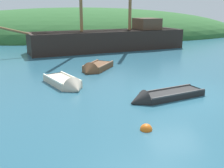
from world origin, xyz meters
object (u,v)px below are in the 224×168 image
rowboat_center (66,84)px  rowboat_near_dock (161,98)px  sailing_ship (110,43)px  rowboat_outer_left (95,69)px  buoy_orange (146,130)px

rowboat_center → rowboat_near_dock: bearing=31.3°
sailing_ship → rowboat_near_dock: sailing_ship is taller
rowboat_outer_left → buoy_orange: size_ratio=7.53×
sailing_ship → buoy_orange: 18.04m
sailing_ship → rowboat_outer_left: (-2.38, -8.77, -0.60)m
buoy_orange → sailing_ship: bearing=85.0°
rowboat_outer_left → rowboat_near_dock: rowboat_outer_left is taller
rowboat_center → buoy_orange: size_ratio=7.84×
rowboat_center → buoy_orange: 6.37m
rowboat_near_dock → buoy_orange: bearing=44.2°
rowboat_center → rowboat_outer_left: bearing=125.8°
rowboat_outer_left → buoy_orange: rowboat_outer_left is taller
buoy_orange → rowboat_near_dock: bearing=62.3°
sailing_ship → buoy_orange: bearing=70.6°
sailing_ship → buoy_orange: size_ratio=40.92×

